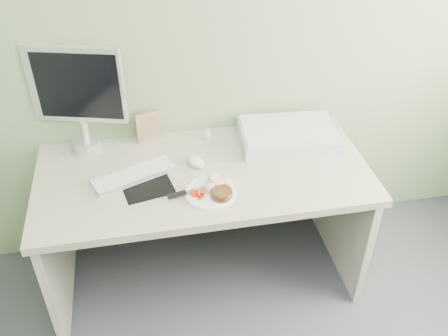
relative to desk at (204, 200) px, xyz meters
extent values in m
plane|color=#6F8860|center=(0.00, 0.38, 0.80)|extent=(3.50, 0.00, 3.50)
cube|color=#A79E8C|center=(0.00, 0.00, 0.16)|extent=(1.60, 0.75, 0.04)
cube|color=#C0B5A4|center=(-0.76, 0.00, -0.20)|extent=(0.04, 0.70, 0.69)
cube|color=#C0B5A4|center=(0.76, 0.00, -0.20)|extent=(0.04, 0.70, 0.69)
cylinder|color=white|center=(0.00, -0.17, 0.19)|extent=(0.23, 0.23, 0.01)
cylinder|color=black|center=(0.05, -0.21, 0.21)|extent=(0.10, 0.10, 0.03)
ellipsoid|color=tan|center=(0.03, -0.13, 0.23)|extent=(0.11, 0.08, 0.06)
cube|color=red|center=(-0.06, -0.19, 0.21)|extent=(0.06, 0.05, 0.04)
cube|color=silver|center=(-0.03, -0.15, 0.20)|extent=(0.13, 0.05, 0.01)
cube|color=black|center=(-0.15, -0.18, 0.21)|extent=(0.09, 0.04, 0.02)
cube|color=black|center=(-0.27, -0.07, 0.18)|extent=(0.26, 0.24, 0.00)
cube|color=white|center=(-0.33, 0.02, 0.20)|extent=(0.41, 0.25, 0.02)
ellipsoid|color=white|center=(-0.03, 0.06, 0.20)|extent=(0.10, 0.13, 0.04)
cube|color=#956945|center=(-0.24, 0.33, 0.26)|extent=(0.13, 0.06, 0.16)
cylinder|color=white|center=(0.07, 0.27, 0.21)|extent=(0.02, 0.02, 0.05)
cone|color=#84A8D3|center=(0.07, 0.27, 0.24)|extent=(0.02, 0.02, 0.02)
cube|color=silver|center=(0.47, 0.17, 0.22)|extent=(0.52, 0.37, 0.08)
cylinder|color=silver|center=(-0.55, 0.29, 0.21)|extent=(0.14, 0.14, 0.06)
cylinder|color=silver|center=(-0.55, 0.29, 0.29)|extent=(0.04, 0.04, 0.10)
cube|color=silver|center=(-0.55, 0.32, 0.54)|extent=(0.45, 0.16, 0.39)
cube|color=black|center=(-0.55, 0.30, 0.54)|extent=(0.39, 0.12, 0.34)
camera|label=1|loc=(-0.26, -1.90, 1.63)|focal=40.00mm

